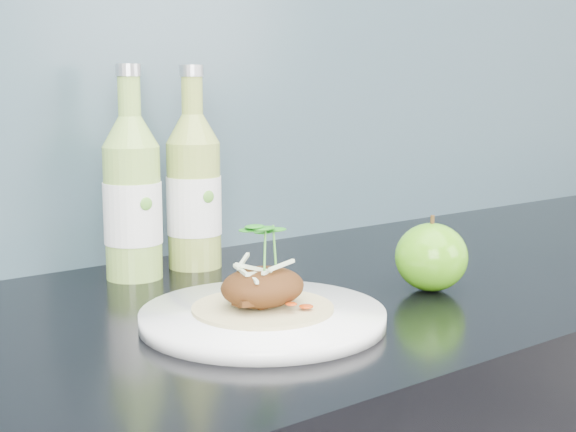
% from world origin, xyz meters
% --- Properties ---
extents(subway_backsplash, '(4.00, 0.02, 0.70)m').
position_xyz_m(subway_backsplash, '(0.00, 1.99, 1.25)').
color(subway_backsplash, '#6892A4').
rests_on(subway_backsplash, kitchen_counter).
extents(dinner_plate, '(0.30, 0.30, 0.02)m').
position_xyz_m(dinner_plate, '(-0.04, 1.62, 0.91)').
color(dinner_plate, white).
rests_on(dinner_plate, kitchen_counter).
extents(pork_taco, '(0.15, 0.15, 0.10)m').
position_xyz_m(pork_taco, '(-0.04, 1.62, 0.94)').
color(pork_taco, tan).
rests_on(pork_taco, dinner_plate).
extents(green_apple, '(0.11, 0.11, 0.09)m').
position_xyz_m(green_apple, '(0.21, 1.60, 0.94)').
color(green_apple, '#458F0F').
rests_on(green_apple, kitchen_counter).
extents(cider_bottle_left, '(0.08, 0.08, 0.28)m').
position_xyz_m(cider_bottle_left, '(-0.05, 1.89, 1.00)').
color(cider_bottle_left, '#8BB74C').
rests_on(cider_bottle_left, kitchen_counter).
extents(cider_bottle_right, '(0.09, 0.09, 0.28)m').
position_xyz_m(cider_bottle_right, '(0.05, 1.89, 1.00)').
color(cider_bottle_right, '#94A946').
rests_on(cider_bottle_right, kitchen_counter).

